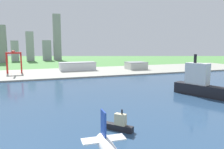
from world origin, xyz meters
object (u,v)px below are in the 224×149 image
(port_crane_red, at_px, (14,57))
(warehouse_annex, at_px, (136,66))
(tugboat_small, at_px, (119,124))
(warehouse_main, at_px, (77,66))
(cargo_ship, at_px, (202,84))

(port_crane_red, relative_size, warehouse_annex, 1.02)
(tugboat_small, distance_m, warehouse_annex, 324.79)
(tugboat_small, height_order, port_crane_red, port_crane_red)
(warehouse_main, bearing_deg, tugboat_small, -96.28)
(cargo_ship, bearing_deg, tugboat_small, -153.49)
(cargo_ship, height_order, tugboat_small, cargo_ship)
(cargo_ship, distance_m, warehouse_main, 264.05)
(cargo_ship, distance_m, warehouse_annex, 231.61)
(warehouse_main, distance_m, warehouse_annex, 119.90)
(tugboat_small, bearing_deg, port_crane_red, 104.90)
(port_crane_red, height_order, warehouse_main, port_crane_red)
(tugboat_small, xyz_separation_m, warehouse_main, (34.02, 308.96, 6.47))
(tugboat_small, bearing_deg, cargo_ship, 26.51)
(warehouse_annex, bearing_deg, cargo_ship, -98.78)
(cargo_ship, distance_m, port_crane_red, 313.02)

